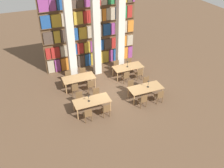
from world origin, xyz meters
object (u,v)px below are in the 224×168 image
Objects in this scene: chair_0 at (88,114)px; reading_table_3 at (128,67)px; chair_8 at (75,89)px; chair_11 at (83,74)px; chair_4 at (143,100)px; chair_13 at (117,66)px; chair_2 at (106,110)px; desk_lamp_2 at (128,63)px; reading_table_2 at (79,79)px; chair_5 at (131,87)px; chair_14 at (139,74)px; chair_3 at (97,95)px; reading_table_1 at (146,89)px; chair_1 at (80,99)px; reading_table_0 at (92,102)px; pillar_left at (70,37)px; chair_6 at (159,96)px; chair_10 at (90,85)px; chair_7 at (147,83)px; desk_lamp_1 at (148,83)px; chair_9 at (69,77)px; desk_lamp_0 at (89,97)px; pillar_right at (120,30)px; chair_12 at (126,76)px; chair_15 at (130,64)px; pillar_center at (96,33)px.

chair_0 is 0.42× the size of reading_table_3.
chair_11 is (1.02, 1.52, 0.00)m from chair_8.
chair_13 is (0.19, 4.29, 0.00)m from chair_4.
desk_lamp_2 is at bearing 49.96° from chair_2.
chair_5 is at bearing -33.61° from reading_table_2.
chair_4 and chair_5 have the same top height.
reading_table_3 is 4.57× the size of desk_lamp_2.
chair_0 is 1.00× the size of chair_14.
reading_table_1 is (2.87, -0.77, 0.18)m from chair_3.
chair_1 is 1.00× the size of chair_13.
chair_4 is (2.86, -0.77, -0.18)m from reading_table_0.
pillar_left is at bearing 90.35° from reading_table_2.
chair_0 is 1.00× the size of chair_6.
chair_0 is 1.00× the size of chair_11.
chair_0 and chair_6 have the same top height.
chair_6 is 3.58m from desk_lamp_2.
chair_10 is at bearing 142.15° from chair_6.
desk_lamp_2 is at bearing -77.38° from chair_7.
chair_11 is at bearing 90.00° from chair_10.
chair_3 is at bearing 90.00° from chair_2.
chair_2 is 3.17m from desk_lamp_1.
chair_1 is 2.66m from chair_9.
reading_table_1 and reading_table_2 have the same top height.
desk_lamp_0 is 4.58m from desk_lamp_2.
chair_5 is 2.17m from desk_lamp_2.
desk_lamp_1 is 2.79m from reading_table_3.
pillar_right is 3.25m from chair_12.
chair_8 is at bearing 56.16° from chair_11.
reading_table_1 is 2.37× the size of chair_13.
chair_14 is at bearing 90.00° from chair_15.
desk_lamp_2 reaches higher than chair_1.
pillar_left is at bearing 104.37° from chair_10.
desk_lamp_2 is at bearing -108.02° from chair_5.
pillar_center reaches higher than chair_0.
chair_7 is 2.91m from chair_13.
chair_2 is (1.06, -1.52, 0.00)m from chair_1.
chair_0 and chair_4 have the same top height.
chair_0 is 4.50m from chair_12.
chair_9 and chair_11 have the same top height.
chair_15 is (0.10, 4.29, 0.00)m from chair_6.
chair_15 is at bearing -141.67° from chair_3.
chair_6 is 1.87× the size of desk_lamp_1.
desk_lamp_0 is (-1.91, -3.99, -2.00)m from pillar_center.
reading_table_3 is at bearing 1.63° from reading_table_2.
chair_5 reaches higher than reading_table_1.
chair_1 is at bearing -160.74° from chair_12.
reading_table_3 is (1.83, -1.24, -2.34)m from pillar_center.
desk_lamp_0 is 3.76m from desk_lamp_1.
chair_11 is (1.02, 0.00, 0.00)m from chair_9.
chair_3 is 1.00× the size of chair_5.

